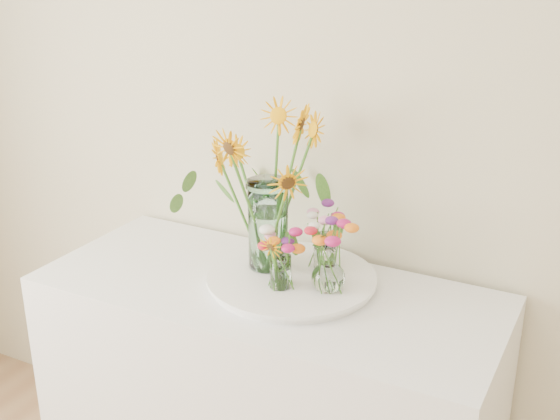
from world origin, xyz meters
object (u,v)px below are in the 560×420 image
object	(u,v)px
small_vase_b	(329,268)
small_vase_c	(325,253)
mason_jar	(268,225)
tray	(292,281)
counter	(268,412)
small_vase_a	(280,272)

from	to	relation	value
small_vase_b	small_vase_c	bearing A→B (deg)	118.87
mason_jar	small_vase_c	xyz separation A→B (m)	(0.16, 0.06, -0.08)
tray	counter	bearing A→B (deg)	-139.28
mason_jar	small_vase_a	bearing A→B (deg)	-47.72
counter	small_vase_a	xyz separation A→B (m)	(0.06, -0.03, 0.53)
tray	mason_jar	bearing A→B (deg)	164.30
small_vase_b	mason_jar	bearing A→B (deg)	166.02
counter	small_vase_c	world-z (taller)	small_vase_c
counter	tray	distance (m)	0.47
tray	small_vase_a	bearing A→B (deg)	-86.28
small_vase_c	counter	bearing A→B (deg)	-131.92
small_vase_a	tray	bearing A→B (deg)	93.72
small_vase_c	mason_jar	bearing A→B (deg)	-158.76
small_vase_b	small_vase_a	bearing A→B (deg)	-157.28
counter	small_vase_b	distance (m)	0.58
tray	small_vase_c	bearing A→B (deg)	53.14
tray	small_vase_a	size ratio (longest dim) A/B	4.64
small_vase_c	tray	bearing A→B (deg)	-126.86
tray	mason_jar	distance (m)	0.18
mason_jar	small_vase_c	distance (m)	0.19
counter	tray	bearing A→B (deg)	40.72
tray	small_vase_c	size ratio (longest dim) A/B	4.17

